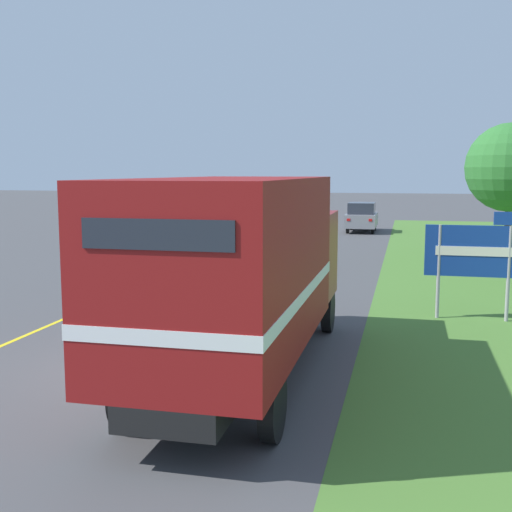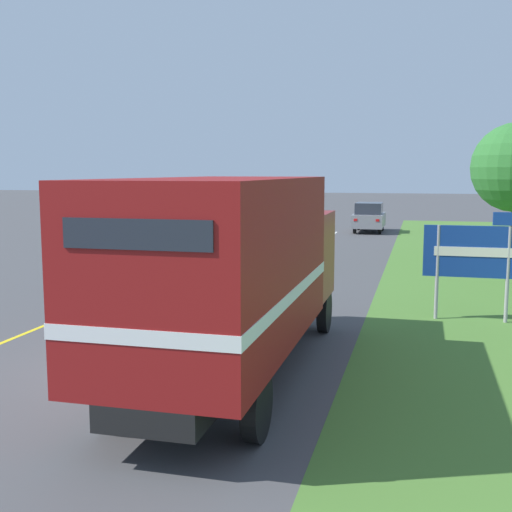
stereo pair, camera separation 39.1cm
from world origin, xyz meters
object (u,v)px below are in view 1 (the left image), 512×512
horse_trailer_truck (242,268)px  lead_car_grey_ahead (362,217)px  lead_car_white (248,238)px  roadside_tree_mid (511,168)px  highway_sign (476,253)px

horse_trailer_truck → lead_car_grey_ahead: size_ratio=2.14×
lead_car_white → roadside_tree_mid: 11.31m
horse_trailer_truck → lead_car_white: bearing=103.6°
horse_trailer_truck → highway_sign: 7.31m
lead_car_white → highway_sign: (7.99, -8.88, 0.71)m
horse_trailer_truck → roadside_tree_mid: bearing=68.9°
horse_trailer_truck → lead_car_grey_ahead: bearing=89.9°
lead_car_white → highway_sign: 11.96m
lead_car_white → roadside_tree_mid: roadside_tree_mid is taller
highway_sign → roadside_tree_mid: roadside_tree_mid is taller
horse_trailer_truck → lead_car_grey_ahead: 28.87m
horse_trailer_truck → lead_car_grey_ahead: horse_trailer_truck is taller
horse_trailer_truck → lead_car_white: size_ratio=1.98×
lead_car_white → lead_car_grey_ahead: lead_car_white is taller
lead_car_white → roadside_tree_mid: bearing=17.5°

